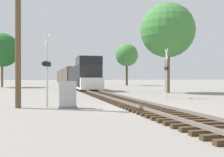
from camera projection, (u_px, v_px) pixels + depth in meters
ground_plane at (142, 108)px, 15.57m from camera, size 400.00×400.00×0.00m
rail_track_bed at (142, 105)px, 15.57m from camera, size 2.60×160.00×0.31m
freight_train at (69, 77)px, 63.77m from camera, size 2.96×67.08×4.52m
crossing_signal_near at (47, 65)px, 15.53m from camera, size 0.57×1.01×4.46m
crossing_signal_far at (167, 70)px, 22.91m from camera, size 0.53×1.01×4.31m
relay_cabinet at (68, 95)px, 15.30m from camera, size 1.08×0.50×1.58m
utility_pole at (18, 26)px, 15.37m from camera, size 1.80×0.34×9.42m
tree_far_right at (168, 31)px, 30.72m from camera, size 6.37×6.37×10.54m
tree_mid_background at (2, 50)px, 48.17m from camera, size 6.23×6.23×10.02m
tree_deep_background at (127, 55)px, 59.07m from camera, size 5.09×5.09×9.45m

